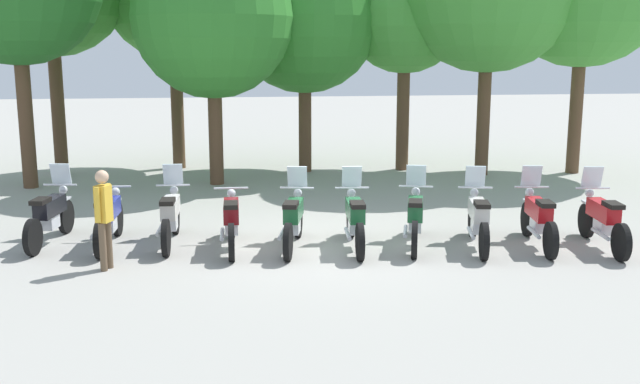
% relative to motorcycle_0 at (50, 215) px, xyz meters
% --- Properties ---
extents(ground_plane, '(80.00, 80.00, 0.00)m').
position_rel_motorcycle_0_xyz_m(ground_plane, '(4.84, -0.95, -0.52)').
color(ground_plane, '#9E9B93').
extents(motorcycle_0, '(0.70, 2.18, 1.37)m').
position_rel_motorcycle_0_xyz_m(motorcycle_0, '(0.00, 0.00, 0.00)').
color(motorcycle_0, black).
rests_on(motorcycle_0, ground_plane).
extents(motorcycle_1, '(0.62, 2.19, 0.99)m').
position_rel_motorcycle_0_xyz_m(motorcycle_1, '(1.07, -0.34, -0.01)').
color(motorcycle_1, black).
rests_on(motorcycle_1, ground_plane).
extents(motorcycle_2, '(0.62, 2.19, 1.37)m').
position_rel_motorcycle_0_xyz_m(motorcycle_2, '(2.15, -0.34, 0.00)').
color(motorcycle_2, black).
rests_on(motorcycle_2, ground_plane).
extents(motorcycle_3, '(0.62, 2.19, 0.99)m').
position_rel_motorcycle_0_xyz_m(motorcycle_3, '(3.22, -0.79, -0.01)').
color(motorcycle_3, black).
rests_on(motorcycle_3, ground_plane).
extents(motorcycle_4, '(0.76, 2.16, 1.37)m').
position_rel_motorcycle_0_xyz_m(motorcycle_4, '(4.31, -0.89, 0.00)').
color(motorcycle_4, black).
rests_on(motorcycle_4, ground_plane).
extents(motorcycle_5, '(0.62, 2.19, 1.37)m').
position_rel_motorcycle_0_xyz_m(motorcycle_5, '(5.38, -1.04, 0.00)').
color(motorcycle_5, black).
rests_on(motorcycle_5, ground_plane).
extents(motorcycle_6, '(0.82, 2.14, 1.37)m').
position_rel_motorcycle_0_xyz_m(motorcycle_6, '(6.46, -1.04, 0.00)').
color(motorcycle_6, black).
rests_on(motorcycle_6, ground_plane).
extents(motorcycle_7, '(0.76, 2.16, 1.37)m').
position_rel_motorcycle_0_xyz_m(motorcycle_7, '(7.54, -1.30, 0.00)').
color(motorcycle_7, black).
rests_on(motorcycle_7, ground_plane).
extents(motorcycle_8, '(0.70, 2.18, 1.37)m').
position_rel_motorcycle_0_xyz_m(motorcycle_8, '(8.61, -1.39, 0.00)').
color(motorcycle_8, black).
rests_on(motorcycle_8, ground_plane).
extents(motorcycle_9, '(0.65, 2.19, 1.37)m').
position_rel_motorcycle_0_xyz_m(motorcycle_9, '(9.69, -1.65, 0.00)').
color(motorcycle_9, black).
rests_on(motorcycle_9, ground_plane).
extents(person_0, '(0.28, 0.40, 1.61)m').
position_rel_motorcycle_0_xyz_m(person_0, '(1.22, -1.79, 0.41)').
color(person_0, brown).
rests_on(person_0, ground_plane).
extents(tree_3, '(4.04, 4.04, 6.24)m').
position_rel_motorcycle_0_xyz_m(tree_3, '(2.95, 5.47, 3.69)').
color(tree_3, brown).
rests_on(tree_3, ground_plane).
extents(tree_4, '(4.13, 4.13, 6.34)m').
position_rel_motorcycle_0_xyz_m(tree_4, '(5.44, 7.14, 3.74)').
color(tree_4, brown).
rests_on(tree_4, ground_plane).
extents(tree_5, '(3.46, 3.46, 6.20)m').
position_rel_motorcycle_0_xyz_m(tree_5, '(8.25, 7.07, 3.93)').
color(tree_5, brown).
rests_on(tree_5, ground_plane).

